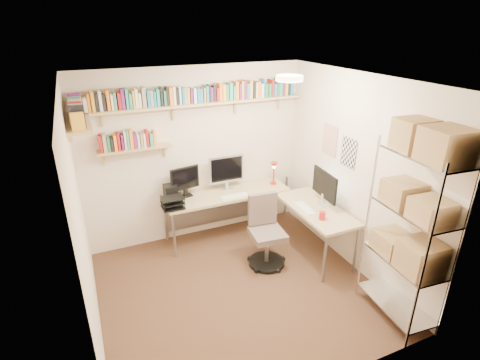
% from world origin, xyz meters
% --- Properties ---
extents(ground, '(3.20, 3.20, 0.00)m').
position_xyz_m(ground, '(0.00, 0.00, 0.00)').
color(ground, '#43281C').
rests_on(ground, ground).
extents(room_shell, '(3.24, 3.04, 2.52)m').
position_xyz_m(room_shell, '(0.00, 0.00, 1.55)').
color(room_shell, beige).
rests_on(room_shell, ground).
extents(wall_shelves, '(3.12, 1.09, 0.80)m').
position_xyz_m(wall_shelves, '(-0.43, 1.29, 2.03)').
color(wall_shelves, tan).
rests_on(wall_shelves, ground).
extents(corner_desk, '(2.20, 1.86, 1.24)m').
position_xyz_m(corner_desk, '(0.48, 0.98, 0.71)').
color(corner_desk, tan).
rests_on(corner_desk, ground).
extents(office_chair, '(0.51, 0.51, 0.97)m').
position_xyz_m(office_chair, '(0.56, 0.37, 0.41)').
color(office_chair, black).
rests_on(office_chair, ground).
extents(wire_rack, '(0.50, 0.90, 2.20)m').
position_xyz_m(wire_rack, '(1.42, -1.12, 1.39)').
color(wire_rack, silver).
rests_on(wire_rack, ground).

